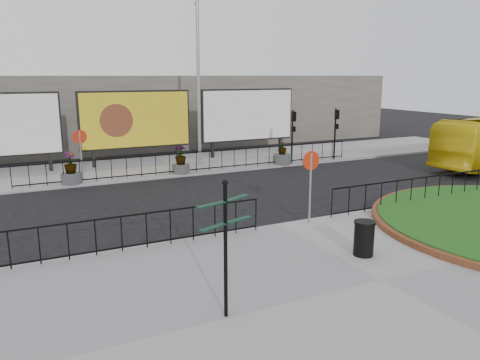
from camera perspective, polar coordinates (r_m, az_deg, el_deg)
ground at (r=15.97m, az=4.61°, el=-5.72°), size 90.00×90.00×0.00m
pavement_near at (r=12.22m, az=16.92°, el=-11.87°), size 30.00×10.00×0.12m
pavement_far at (r=26.65m, az=-8.68°, el=1.77°), size 44.00×6.00×0.12m
railing_near_left at (r=13.54m, az=-17.20°, el=-6.69°), size 10.00×0.10×1.10m
railing_near_right at (r=19.62m, az=21.67°, el=-1.08°), size 9.00×0.10×1.10m
railing_far at (r=24.36m, az=-4.55°, el=2.31°), size 18.00×0.10×1.10m
speed_sign_far at (r=22.78m, az=-18.90°, el=4.13°), size 0.64×0.07×2.47m
speed_sign_near at (r=15.68m, az=8.61°, el=1.08°), size 0.64×0.07×2.47m
billboard_mid at (r=26.83m, az=-12.57°, el=7.16°), size 6.20×0.31×4.10m
billboard_right at (r=29.28m, az=0.96°, el=7.89°), size 6.20×0.31×4.10m
lamp_post at (r=25.74m, az=-5.07°, el=12.16°), size 0.74×0.18×9.23m
signal_pole_a at (r=26.68m, az=6.47°, el=6.27°), size 0.22×0.26×3.00m
signal_pole_b at (r=28.40m, az=11.61°, el=6.48°), size 0.22×0.26×3.00m
building_backdrop at (r=35.94m, az=-13.71°, el=8.26°), size 40.00×10.00×5.00m
fingerpost_sign at (r=9.43m, az=-1.79°, el=-6.81°), size 1.34×0.65×2.92m
litter_bin at (r=13.48m, az=14.87°, el=-6.86°), size 0.60×0.60×0.98m
planter_a at (r=22.92m, az=-19.92°, el=0.99°), size 0.93×0.93×1.50m
planter_b at (r=24.05m, az=-7.24°, el=2.16°), size 0.89×0.89×1.46m
planter_c at (r=26.61m, az=5.17°, el=2.98°), size 1.04×1.04×1.41m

